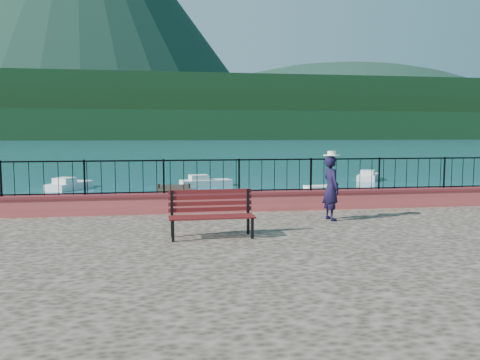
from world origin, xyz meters
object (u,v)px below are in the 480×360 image
object	(u,v)px
boat_0	(139,214)
boat_1	(348,205)
boat_3	(70,183)
park_bench	(212,224)
boat_2	(330,193)
person	(331,188)
boat_5	(368,175)
boat_4	(206,180)

from	to	relation	value
boat_0	boat_1	distance (m)	8.98
boat_0	boat_3	size ratio (longest dim) A/B	1.06
park_bench	boat_2	world-z (taller)	park_bench
person	boat_5	world-z (taller)	person
boat_2	park_bench	bearing A→B (deg)	-123.45
boat_1	boat_5	bearing A→B (deg)	82.54
boat_0	boat_4	distance (m)	13.49
park_bench	boat_0	bearing A→B (deg)	102.92
person	boat_0	size ratio (longest dim) A/B	0.49
boat_0	boat_2	world-z (taller)	same
boat_3	boat_5	world-z (taller)	same
person	boat_3	size ratio (longest dim) A/B	0.52
person	boat_2	bearing A→B (deg)	-27.47
person	boat_0	xyz separation A→B (m)	(-5.40, 6.58, -1.66)
boat_3	boat_5	xyz separation A→B (m)	(21.42, 2.81, 0.00)
boat_3	boat_4	bearing A→B (deg)	-62.35
boat_0	boat_1	xyz separation A→B (m)	(8.94, 0.89, 0.00)
boat_3	boat_4	distance (m)	8.75
person	boat_3	distance (m)	21.90
boat_3	boat_5	bearing A→B (deg)	-57.19
person	boat_2	distance (m)	12.66
boat_0	boat_5	size ratio (longest dim) A/B	1.04
boat_1	boat_5	xyz separation A→B (m)	(7.47, 14.54, 0.00)
park_bench	boat_4	distance (m)	21.27
boat_4	park_bench	bearing A→B (deg)	-105.84
boat_2	boat_3	bearing A→B (deg)	149.27
boat_2	boat_4	distance (m)	9.75
boat_1	boat_4	distance (m)	13.16
boat_4	boat_0	bearing A→B (deg)	-117.39
boat_0	boat_3	distance (m)	13.57
park_bench	person	size ratio (longest dim) A/B	1.10
boat_0	boat_1	size ratio (longest dim) A/B	0.83
park_bench	boat_0	world-z (taller)	park_bench
boat_1	boat_2	world-z (taller)	same
person	boat_2	size ratio (longest dim) A/B	0.42
park_bench	boat_4	size ratio (longest dim) A/B	0.56
boat_1	boat_4	xyz separation A→B (m)	(-5.21, 12.08, 0.00)
boat_1	boat_3	xyz separation A→B (m)	(-13.95, 11.73, 0.00)
park_bench	boat_1	distance (m)	11.45
boat_3	boat_4	xyz separation A→B (m)	(8.74, 0.35, 0.00)
boat_2	boat_3	distance (m)	16.42
park_bench	boat_4	xyz separation A→B (m)	(1.66, 21.17, -1.11)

